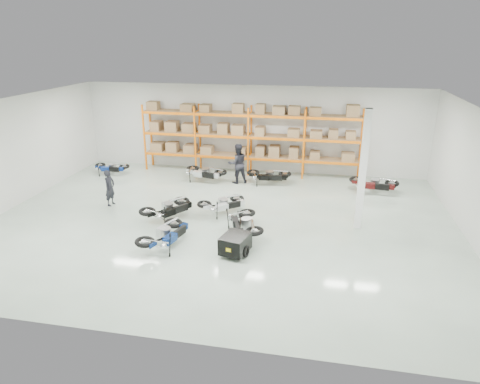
% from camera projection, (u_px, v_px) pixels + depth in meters
% --- Properties ---
extents(room, '(18.00, 18.00, 18.00)m').
position_uv_depth(room, '(220.00, 167.00, 15.97)').
color(room, '#B9CEBD').
rests_on(room, ground).
extents(pallet_rack, '(11.28, 0.98, 3.62)m').
position_uv_depth(pallet_rack, '(250.00, 131.00, 21.91)').
color(pallet_rack, orange).
rests_on(pallet_rack, ground).
extents(structural_column, '(0.25, 0.25, 4.50)m').
position_uv_depth(structural_column, '(363.00, 171.00, 15.49)').
color(structural_column, white).
rests_on(structural_column, ground).
extents(moto_blue_centre, '(1.45, 2.17, 1.28)m').
position_uv_depth(moto_blue_centre, '(166.00, 231.00, 14.56)').
color(moto_blue_centre, '#081E54').
rests_on(moto_blue_centre, ground).
extents(moto_silver_left, '(1.93, 1.78, 1.14)m').
position_uv_depth(moto_silver_left, '(223.00, 201.00, 17.36)').
color(moto_silver_left, silver).
rests_on(moto_silver_left, ground).
extents(moto_black_far_left, '(1.92, 2.14, 1.26)m').
position_uv_depth(moto_black_far_left, '(168.00, 205.00, 16.76)').
color(moto_black_far_left, black).
rests_on(moto_black_far_left, ground).
extents(moto_touring_right, '(1.55, 2.13, 1.25)m').
position_uv_depth(moto_touring_right, '(244.00, 220.00, 15.48)').
color(moto_touring_right, black).
rests_on(moto_touring_right, ground).
extents(trailer, '(1.01, 1.74, 0.70)m').
position_uv_depth(trailer, '(235.00, 244.00, 14.07)').
color(trailer, black).
rests_on(trailer, ground).
extents(moto_back_a, '(1.63, 0.83, 1.05)m').
position_uv_depth(moto_back_a, '(110.00, 165.00, 22.26)').
color(moto_back_a, navy).
rests_on(moto_back_a, ground).
extents(moto_back_b, '(2.08, 1.36, 1.24)m').
position_uv_depth(moto_back_b, '(204.00, 170.00, 21.23)').
color(moto_back_b, silver).
rests_on(moto_back_b, ground).
extents(moto_back_c, '(1.91, 1.02, 1.21)m').
position_uv_depth(moto_back_c, '(269.00, 173.00, 20.81)').
color(moto_back_c, black).
rests_on(moto_back_c, ground).
extents(moto_back_d, '(2.02, 1.19, 1.24)m').
position_uv_depth(moto_back_d, '(374.00, 181.00, 19.60)').
color(moto_back_d, '#470E0F').
rests_on(moto_back_d, ground).
extents(person_left, '(0.45, 0.61, 1.55)m').
position_uv_depth(person_left, '(110.00, 188.00, 18.14)').
color(person_left, black).
rests_on(person_left, ground).
extents(person_back, '(1.19, 1.09, 1.97)m').
position_uv_depth(person_back, '(238.00, 164.00, 20.84)').
color(person_back, black).
rests_on(person_back, ground).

